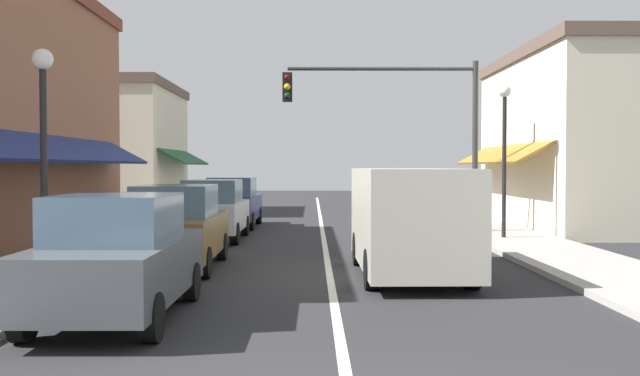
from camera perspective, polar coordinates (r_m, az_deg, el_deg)
name	(u,v)px	position (r m, az deg, el deg)	size (l,w,h in m)	color
ground_plane	(323,233)	(23.06, 0.22, -3.63)	(80.00, 80.00, 0.00)	#28282B
sidewalk_left	(153,231)	(23.62, -13.27, -3.40)	(2.60, 56.00, 0.12)	#A39E99
sidewalk_right	(492,231)	(23.78, 13.62, -3.37)	(2.60, 56.00, 0.12)	#A39E99
lane_center_stripe	(323,233)	(23.06, 0.22, -3.62)	(0.14, 52.00, 0.01)	silver
storefront_right_block	(597,139)	(26.91, 21.29, 3.66)	(7.10, 10.20, 6.22)	beige
storefront_far_left	(126,148)	(34.06, -15.24, 3.08)	(5.57, 8.20, 5.97)	beige
parked_car_nearest_left	(118,258)	(10.46, -15.89, -5.38)	(1.81, 4.12, 1.77)	#4C5156
parked_car_second_left	(176,227)	(15.29, -11.42, -3.11)	(1.80, 4.11, 1.77)	brown
parked_car_third_left	(213,210)	(21.08, -8.54, -1.76)	(1.81, 4.12, 1.77)	silver
parked_car_far_left	(233,202)	(25.48, -7.02, -1.15)	(1.86, 4.14, 1.77)	navy
van_in_lane	(409,218)	(14.13, 7.14, -2.39)	(2.03, 5.19, 2.12)	beige
traffic_signal_mast_arm	(405,114)	(22.60, 6.86, 5.94)	(6.15, 0.50, 5.47)	#333333
street_lamp_left_near	(43,125)	(13.26, -21.27, 4.72)	(0.36, 0.36, 4.20)	black
street_lamp_right_mid	(504,135)	(21.11, 14.56, 4.11)	(0.36, 0.36, 4.49)	black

